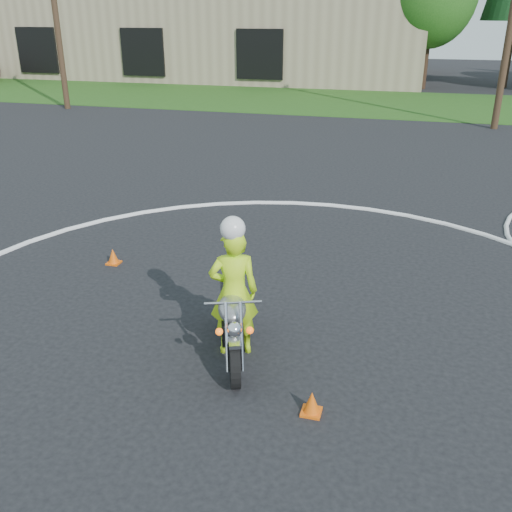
# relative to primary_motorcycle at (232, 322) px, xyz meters

# --- Properties ---
(ground) EXTENTS (120.00, 120.00, 0.00)m
(ground) POSITION_rel_primary_motorcycle_xyz_m (0.30, -1.96, -0.53)
(ground) COLOR black
(ground) RESTS_ON ground
(grass_strip) EXTENTS (120.00, 10.00, 0.02)m
(grass_strip) POSITION_rel_primary_motorcycle_xyz_m (0.30, 25.04, -0.52)
(grass_strip) COLOR #1E4714
(grass_strip) RESTS_ON ground
(course_markings) EXTENTS (19.05, 19.05, 0.12)m
(course_markings) POSITION_rel_primary_motorcycle_xyz_m (2.47, 2.39, -0.52)
(course_markings) COLOR silver
(course_markings) RESTS_ON ground
(primary_motorcycle) EXTENTS (0.93, 2.00, 1.10)m
(primary_motorcycle) POSITION_rel_primary_motorcycle_xyz_m (0.00, 0.00, 0.00)
(primary_motorcycle) COLOR black
(primary_motorcycle) RESTS_ON ground
(rider_primary_grp) EXTENTS (0.78, 0.65, 2.04)m
(rider_primary_grp) POSITION_rel_primary_motorcycle_xyz_m (-0.02, 0.13, 0.45)
(rider_primary_grp) COLOR #BEF319
(rider_primary_grp) RESTS_ON ground
(warehouse) EXTENTS (41.00, 17.00, 8.30)m
(warehouse) POSITION_rel_primary_motorcycle_xyz_m (-17.70, 38.03, 3.63)
(warehouse) COLOR tan
(warehouse) RESTS_ON ground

